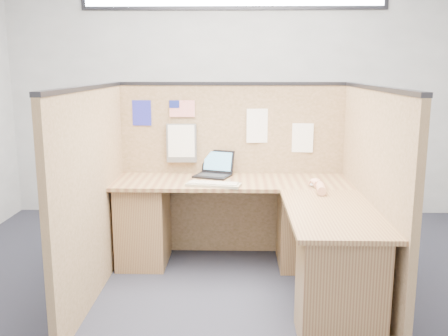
{
  "coord_description": "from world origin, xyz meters",
  "views": [
    {
      "loc": [
        0.04,
        -3.36,
        1.65
      ],
      "look_at": [
        -0.06,
        0.5,
        0.87
      ],
      "focal_mm": 40.0,
      "sensor_mm": 36.0,
      "label": 1
    }
  ],
  "objects_px": {
    "l_desk": "(255,235)",
    "laptop": "(213,170)",
    "keyboard": "(214,184)",
    "mouse": "(315,184)"
  },
  "relations": [
    {
      "from": "mouse",
      "to": "l_desk",
      "type": "bearing_deg",
      "value": -158.31
    },
    {
      "from": "laptop",
      "to": "keyboard",
      "type": "bearing_deg",
      "value": -66.67
    },
    {
      "from": "l_desk",
      "to": "laptop",
      "type": "distance_m",
      "value": 0.79
    },
    {
      "from": "l_desk",
      "to": "laptop",
      "type": "relative_size",
      "value": 5.35
    },
    {
      "from": "keyboard",
      "to": "laptop",
      "type": "bearing_deg",
      "value": 104.96
    },
    {
      "from": "l_desk",
      "to": "laptop",
      "type": "bearing_deg",
      "value": 121.09
    },
    {
      "from": "mouse",
      "to": "keyboard",
      "type": "bearing_deg",
      "value": 180.0
    },
    {
      "from": "l_desk",
      "to": "laptop",
      "type": "height_order",
      "value": "laptop"
    },
    {
      "from": "l_desk",
      "to": "keyboard",
      "type": "distance_m",
      "value": 0.51
    },
    {
      "from": "l_desk",
      "to": "laptop",
      "type": "xyz_separation_m",
      "value": [
        -0.35,
        0.58,
        0.39
      ]
    }
  ]
}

